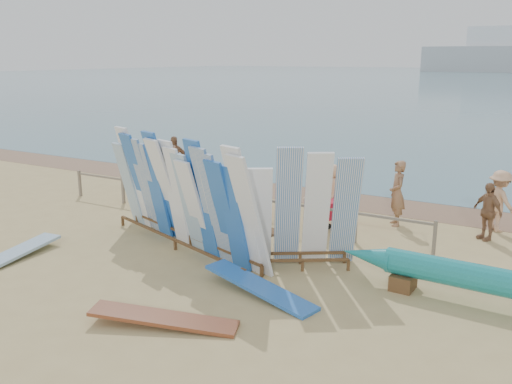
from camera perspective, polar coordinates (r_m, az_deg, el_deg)
The scene contains 22 objects.
ground at distance 13.80m, azimuth -10.00°, elevation -6.16°, with size 160.00×160.00×0.00m, color tan.
wet_sand_strip at distance 19.63m, azimuth 3.39°, elevation 0.11°, with size 40.00×2.60×0.01m, color #805F48.
distant_ship at distance 191.02m, azimuth 24.02°, elevation 13.03°, with size 45.00×8.00×14.00m.
fence at distance 15.92m, azimuth -3.26°, elevation -0.85°, with size 12.08×0.08×0.90m.
main_surfboard_rack at distance 13.55m, azimuth -7.84°, elevation -0.60°, with size 5.76×2.61×2.93m.
side_surfboard_rack at distance 12.22m, azimuth 4.99°, elevation -2.24°, with size 2.53×1.94×2.87m.
outrigger_canoe at distance 11.37m, azimuth 23.31°, elevation -8.67°, with size 6.03×0.82×0.85m.
vendor_table at distance 13.22m, azimuth 0.79°, elevation -5.25°, with size 0.83×0.62×1.04m.
flat_board_d at distance 11.24m, azimuth 0.37°, elevation -10.76°, with size 0.56×2.70×0.07m, color blue.
flat_board_c at distance 10.21m, azimuth -9.64°, elevation -13.66°, with size 0.56×2.70×0.07m, color brown.
flat_board_a at distance 14.28m, azimuth -24.33°, elevation -6.53°, with size 0.56×2.70×0.07m, color #7BA5C6.
beach_chair_left at distance 16.95m, azimuth -2.11°, elevation -1.21°, with size 0.70×0.71×0.89m.
beach_chair_right at distance 16.27m, azimuth 0.07°, elevation -1.84°, with size 0.61×0.63×0.90m.
stroller at distance 15.61m, azimuth 8.02°, elevation -2.19°, with size 0.73×0.84×0.96m.
beachgoer_7 at distance 15.92m, azimuth 14.64°, elevation -0.13°, with size 0.69×0.38×1.88m, color #8C6042.
beachgoer_6 at distance 16.82m, azimuth 8.19°, elevation 0.32°, with size 0.75×0.36×1.53m, color tan.
beachgoer_2 at distance 19.40m, azimuth -8.89°, elevation 2.39°, with size 0.83×0.40×1.71m, color beige.
beachgoer_extra_1 at distance 20.77m, azimuth -8.61°, elevation 3.34°, with size 1.07×0.46×1.83m, color #8C6042.
beachgoer_10 at distance 15.48m, azimuth 23.18°, elevation -1.87°, with size 0.91×0.39×1.55m, color #8C6042.
beachgoer_0 at distance 19.78m, azimuth -10.07°, elevation 2.77°, with size 0.90×0.43×1.85m, color tan.
beachgoer_extra_0 at distance 16.35m, azimuth 24.24°, elevation -0.87°, with size 1.11×0.46×1.72m, color tan.
beachgoer_8 at distance 15.16m, azimuth 6.41°, elevation -0.54°, with size 0.89×0.43×1.84m, color beige.
Camera 1 is at (8.35, -9.93, 4.71)m, focal length 38.00 mm.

